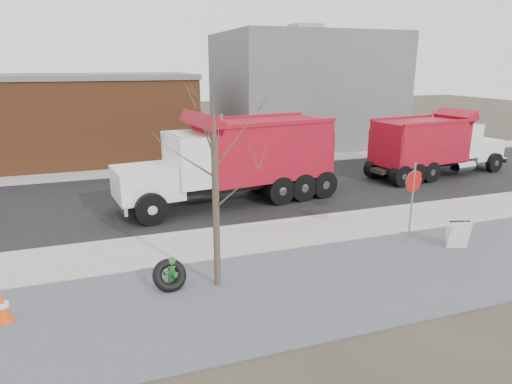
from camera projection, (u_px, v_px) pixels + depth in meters
name	position (u px, v px, depth m)	size (l,w,h in m)	color
ground	(287.00, 238.00, 15.88)	(120.00, 120.00, 0.00)	#383328
gravel_verge	(337.00, 281.00, 12.70)	(60.00, 5.00, 0.03)	slate
sidewalk	(285.00, 235.00, 16.10)	(60.00, 2.50, 0.06)	#9E9B93
curb	(271.00, 222.00, 17.27)	(60.00, 0.15, 0.11)	#9E9B93
road	(235.00, 192.00, 21.59)	(60.00, 9.40, 0.02)	black
far_sidewalk	(206.00, 166.00, 26.75)	(60.00, 2.00, 0.06)	#9E9B93
building_grey	(304.00, 89.00, 34.02)	(12.00, 10.00, 8.00)	slate
building_brick	(23.00, 119.00, 27.36)	(20.20, 8.20, 5.30)	brown
bare_tree	(215.00, 168.00, 11.59)	(3.20, 3.20, 5.20)	#382D23
fire_hydrant	(172.00, 273.00, 12.35)	(0.48, 0.47, 0.84)	#2A6F2F
truck_tire	(170.00, 275.00, 12.17)	(0.98, 0.80, 0.90)	black
stop_sign	(413.00, 190.00, 14.73)	(0.75, 0.20, 2.81)	gray
sandwich_board	(458.00, 234.00, 14.82)	(0.77, 0.60, 0.95)	silver
traffic_cone_far	(3.00, 308.00, 10.60)	(0.38, 0.38, 0.72)	#FF4508
dump_truck_red_a	(435.00, 143.00, 24.24)	(8.63, 3.41, 3.45)	black
dump_truck_red_b	(237.00, 157.00, 19.40)	(9.63, 3.89, 3.97)	black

